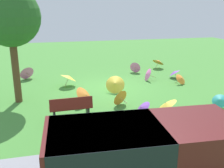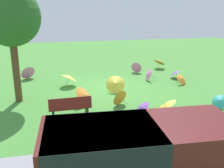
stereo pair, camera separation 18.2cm
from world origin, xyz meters
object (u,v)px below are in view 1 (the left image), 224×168
object	(u,v)px
parasol_purple_2	(142,108)
parasol_yellow_3	(167,104)
parasol_pink_6	(147,74)
parasol_orange_7	(85,96)
parasol_orange_4	(181,79)
parasol_purple_0	(174,72)
parasol_yellow_1	(115,84)
parasol_teal_1	(220,100)
parasol_orange_6	(158,61)
park_bench	(71,108)
parasol_pink_4	(26,72)
shade_tree	(10,18)
parasol_orange_5	(119,97)
parasol_yellow_0	(69,77)
van_dark	(138,150)
parasol_pink_5	(136,67)

from	to	relation	value
parasol_purple_2	parasol_yellow_3	xyz separation A→B (m)	(-0.98, 0.13, 0.11)
parasol_pink_6	parasol_orange_7	bearing A→B (deg)	37.33
parasol_orange_4	parasol_orange_7	size ratio (longest dim) A/B	0.72
parasol_purple_0	parasol_pink_6	xyz separation A→B (m)	(1.80, 0.12, 0.02)
parasol_yellow_1	parasol_teal_1	xyz separation A→B (m)	(-3.83, 3.03, -0.13)
parasol_yellow_3	parasol_pink_6	world-z (taller)	parasol_pink_6
parasol_orange_4	parasol_orange_6	bearing A→B (deg)	-95.45
park_bench	parasol_yellow_1	distance (m)	3.68
park_bench	parasol_teal_1	bearing A→B (deg)	177.54
parasol_yellow_3	parasol_pink_4	bearing A→B (deg)	-50.21
shade_tree	parasol_orange_5	distance (m)	5.66
parasol_yellow_0	parasol_pink_6	distance (m)	4.51
parasol_yellow_1	parasol_pink_4	xyz separation A→B (m)	(4.48, -3.71, -0.03)
park_bench	parasol_orange_4	world-z (taller)	park_bench
parasol_purple_2	parasol_orange_4	bearing A→B (deg)	-135.42
van_dark	parasol_pink_4	bearing A→B (deg)	-73.10
parasol_purple_0	parasol_orange_7	size ratio (longest dim) A/B	0.84
parasol_orange_7	parasol_orange_6	bearing A→B (deg)	-135.58
parasol_purple_2	parasol_pink_4	size ratio (longest dim) A/B	0.73
parasol_purple_0	parasol_orange_5	size ratio (longest dim) A/B	1.18
shade_tree	parasol_yellow_1	size ratio (longest dim) A/B	4.52
shade_tree	parasol_orange_5	size ratio (longest dim) A/B	6.18
parasol_purple_2	parasol_orange_7	distance (m)	2.61
parasol_purple_2	parasol_pink_6	world-z (taller)	parasol_pink_6
park_bench	parasol_orange_6	size ratio (longest dim) A/B	1.51
park_bench	parasol_yellow_0	bearing A→B (deg)	-93.81
park_bench	parasol_orange_6	bearing A→B (deg)	-132.88
parasol_orange_7	parasol_pink_5	size ratio (longest dim) A/B	1.54
park_bench	parasol_pink_5	world-z (taller)	park_bench
shade_tree	parasol_orange_7	xyz separation A→B (m)	(-2.88, 1.16, -3.29)
parasol_yellow_1	parasol_purple_0	bearing A→B (deg)	-156.14
parasol_yellow_3	parasol_teal_1	xyz separation A→B (m)	(-2.56, -0.17, -0.12)
parasol_pink_6	parasol_purple_2	bearing A→B (deg)	66.57
parasol_orange_5	parasol_pink_6	world-z (taller)	parasol_pink_6
shade_tree	parasol_purple_2	distance (m)	6.57
parasol_yellow_1	parasol_teal_1	distance (m)	4.89
parasol_pink_4	parasol_pink_6	bearing A→B (deg)	163.74
park_bench	parasol_orange_5	size ratio (longest dim) A/B	2.00
shade_tree	parasol_purple_2	size ratio (longest dim) A/B	6.88
parasol_purple_0	parasol_yellow_0	bearing A→B (deg)	1.79
parasol_yellow_1	parasol_orange_7	size ratio (longest dim) A/B	0.97
van_dark	parasol_yellow_0	xyz separation A→B (m)	(0.90, -8.57, -0.39)
parasol_orange_7	parasol_yellow_3	world-z (taller)	parasol_orange_7
parasol_orange_4	parasol_teal_1	distance (m)	3.54
parasol_yellow_0	parasol_pink_6	size ratio (longest dim) A/B	1.45
park_bench	parasol_purple_0	xyz separation A→B (m)	(-6.60, -4.60, -0.11)
van_dark	parasol_pink_6	world-z (taller)	van_dark
parasol_orange_5	parasol_teal_1	bearing A→B (deg)	162.59
parasol_yellow_0	parasol_yellow_3	xyz separation A→B (m)	(-3.42, 4.84, -0.08)
parasol_purple_0	parasol_purple_2	size ratio (longest dim) A/B	1.32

